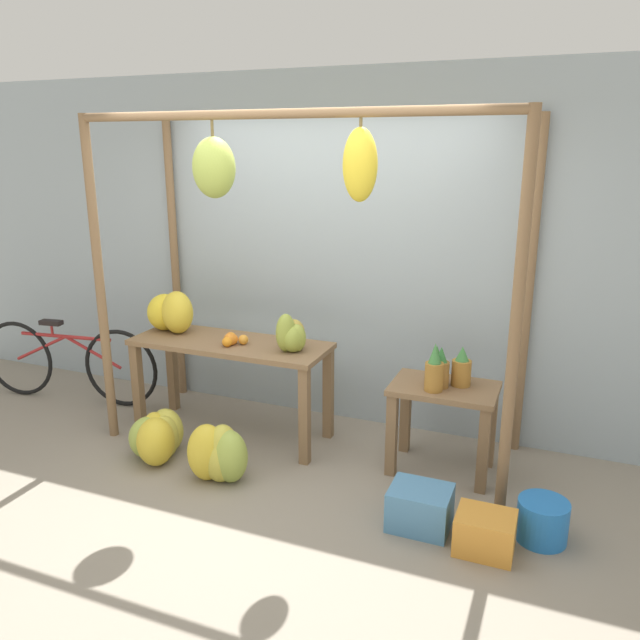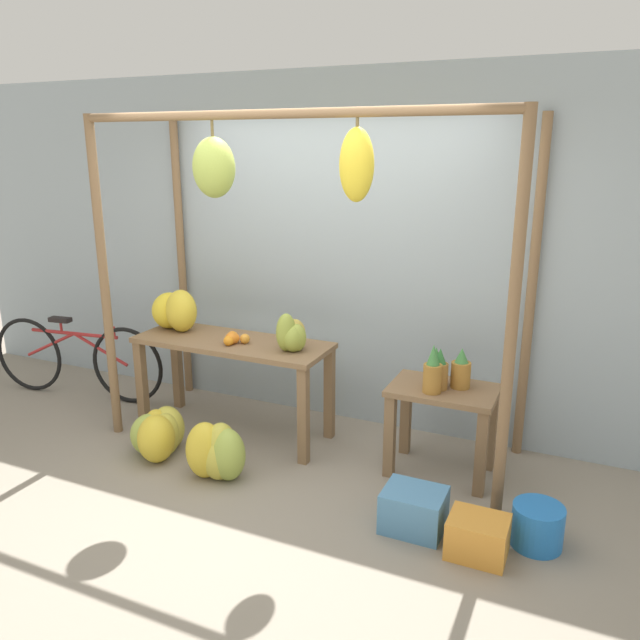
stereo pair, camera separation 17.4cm
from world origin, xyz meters
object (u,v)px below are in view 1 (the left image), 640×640
object	(u,v)px
pineapple_cluster	(443,369)
parked_bicycle	(68,362)
banana_pile_ground_left	(158,436)
fruit_crate_white	(420,508)
orange_pile	(232,339)
banana_pile_on_table	(171,312)
fruit_crate_purple	(485,533)
blue_bucket	(542,521)
banana_pile_ground_right	(219,455)
papaya_pile	(292,336)

from	to	relation	value
pineapple_cluster	parked_bicycle	xyz separation A→B (m)	(-3.35, 0.03, -0.40)
banana_pile_ground_left	fruit_crate_white	size ratio (longest dim) A/B	1.41
pineapple_cluster	banana_pile_ground_left	distance (m)	2.13
orange_pile	banana_pile_on_table	bearing A→B (deg)	168.64
banana_pile_on_table	pineapple_cluster	size ratio (longest dim) A/B	1.53
banana_pile_on_table	fruit_crate_purple	size ratio (longest dim) A/B	1.56
blue_bucket	parked_bicycle	distance (m)	4.13
banana_pile_ground_left	parked_bicycle	bearing A→B (deg)	156.30
banana_pile_ground_right	parked_bicycle	world-z (taller)	parked_bicycle
orange_pile	parked_bicycle	distance (m)	1.82
blue_bucket	fruit_crate_white	bearing A→B (deg)	-168.69
pineapple_cluster	orange_pile	bearing A→B (deg)	-176.83
orange_pile	banana_pile_ground_left	world-z (taller)	orange_pile
fruit_crate_white	papaya_pile	world-z (taller)	papaya_pile
orange_pile	pineapple_cluster	world-z (taller)	pineapple_cluster
orange_pile	banana_pile_ground_left	size ratio (longest dim) A/B	0.36
banana_pile_ground_right	papaya_pile	world-z (taller)	papaya_pile
pineapple_cluster	parked_bicycle	size ratio (longest dim) A/B	0.19
orange_pile	banana_pile_ground_right	world-z (taller)	orange_pile
banana_pile_on_table	banana_pile_ground_left	xyz separation A→B (m)	(0.26, -0.62, -0.77)
papaya_pile	fruit_crate_purple	world-z (taller)	papaya_pile
banana_pile_on_table	fruit_crate_purple	world-z (taller)	banana_pile_on_table
fruit_crate_white	blue_bucket	size ratio (longest dim) A/B	1.24
banana_pile_ground_right	banana_pile_on_table	bearing A→B (deg)	139.31
banana_pile_ground_right	fruit_crate_white	world-z (taller)	banana_pile_ground_right
fruit_crate_white	blue_bucket	distance (m)	0.71
banana_pile_ground_right	blue_bucket	bearing A→B (deg)	3.15
banana_pile_ground_left	parked_bicycle	world-z (taller)	parked_bicycle
orange_pile	parked_bicycle	bearing A→B (deg)	176.32
pineapple_cluster	blue_bucket	bearing A→B (deg)	-38.28
banana_pile_ground_left	papaya_pile	size ratio (longest dim) A/B	1.80
orange_pile	blue_bucket	size ratio (longest dim) A/B	0.62
banana_pile_ground_left	fruit_crate_purple	world-z (taller)	banana_pile_ground_left
fruit_crate_white	parked_bicycle	world-z (taller)	parked_bicycle
banana_pile_on_table	banana_pile_ground_right	size ratio (longest dim) A/B	1.00
banana_pile_on_table	banana_pile_ground_left	bearing A→B (deg)	-67.47
banana_pile_ground_left	banana_pile_ground_right	xyz separation A→B (m)	(0.59, -0.10, 0.02)
banana_pile_ground_right	papaya_pile	xyz separation A→B (m)	(0.27, 0.63, 0.70)
orange_pile	papaya_pile	size ratio (longest dim) A/B	0.64
pineapple_cluster	fruit_crate_white	size ratio (longest dim) A/B	0.92
banana_pile_ground_left	fruit_crate_white	bearing A→B (deg)	-3.65
banana_pile_ground_left	blue_bucket	size ratio (longest dim) A/B	1.75
banana_pile_on_table	blue_bucket	distance (m)	3.11
banana_pile_on_table	banana_pile_ground_left	world-z (taller)	banana_pile_on_table
pineapple_cluster	fruit_crate_purple	xyz separation A→B (m)	(0.43, -0.80, -0.65)
pineapple_cluster	fruit_crate_white	distance (m)	0.96
pineapple_cluster	papaya_pile	xyz separation A→B (m)	(-1.11, -0.06, 0.13)
blue_bucket	fruit_crate_purple	size ratio (longest dim) A/B	0.90
banana_pile_on_table	papaya_pile	world-z (taller)	banana_pile_on_table
banana_pile_on_table	pineapple_cluster	xyz separation A→B (m)	(2.22, -0.04, -0.17)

